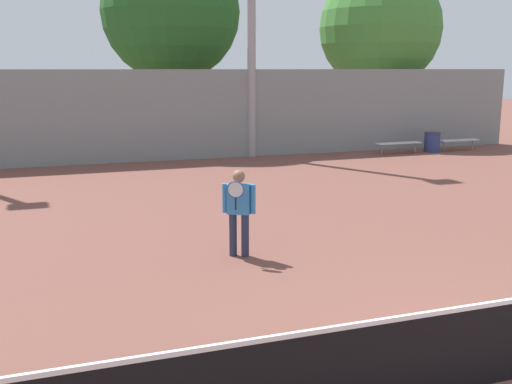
{
  "coord_description": "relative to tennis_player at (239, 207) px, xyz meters",
  "views": [
    {
      "loc": [
        -4.65,
        -4.78,
        3.36
      ],
      "look_at": [
        -0.74,
        6.42,
        0.91
      ],
      "focal_mm": 42.0,
      "sensor_mm": 36.0,
      "label": 1
    }
  ],
  "objects": [
    {
      "name": "trash_bin",
      "position": [
        11.72,
        10.7,
        -0.51
      ],
      "size": [
        0.66,
        0.66,
        0.8
      ],
      "color": "navy",
      "rests_on": "ground_plane"
    },
    {
      "name": "tennis_player",
      "position": [
        0.0,
        0.0,
        0.0
      ],
      "size": [
        0.55,
        0.52,
        1.59
      ],
      "rotation": [
        0.0,
        0.0,
        -0.51
      ],
      "color": "#282D47",
      "rests_on": "ground_plane"
    },
    {
      "name": "back_fence",
      "position": [
        1.49,
        11.93,
        0.75
      ],
      "size": [
        29.35,
        0.06,
        3.33
      ],
      "color": "gray",
      "rests_on": "ground_plane"
    },
    {
      "name": "bench_courtside_near",
      "position": [
        10.14,
        10.71,
        -0.51
      ],
      "size": [
        1.93,
        0.4,
        0.45
      ],
      "color": "silver",
      "rests_on": "ground_plane"
    },
    {
      "name": "ground_plane",
      "position": [
        1.49,
        -5.21,
        -0.91
      ],
      "size": [
        100.0,
        100.0,
        0.0
      ],
      "primitive_type": "plane",
      "color": "brown"
    },
    {
      "name": "tree_green_tall",
      "position": [
        11.71,
        15.16,
        4.27
      ],
      "size": [
        5.64,
        5.64,
        8.03
      ],
      "color": "brown",
      "rests_on": "ground_plane"
    },
    {
      "name": "bench_courtside_far",
      "position": [
        13.03,
        10.71,
        -0.51
      ],
      "size": [
        1.8,
        0.4,
        0.45
      ],
      "color": "silver",
      "rests_on": "ground_plane"
    },
    {
      "name": "tree_green_broad",
      "position": [
        2.08,
        15.97,
        4.79
      ],
      "size": [
        5.85,
        5.85,
        8.64
      ],
      "color": "brown",
      "rests_on": "ground_plane"
    }
  ]
}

